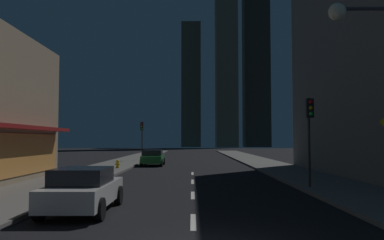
{
  "coord_description": "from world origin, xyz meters",
  "views": [
    {
      "loc": [
        -0.03,
        -7.83,
        2.36
      ],
      "look_at": [
        0.0,
        20.56,
        3.85
      ],
      "focal_mm": 35.45,
      "sensor_mm": 36.0,
      "label": 1
    }
  ],
  "objects_px": {
    "street_lamp_right": "(362,55)",
    "traffic_light_near_right": "(309,122)",
    "car_parked_far": "(153,158)",
    "car_parked_near": "(83,189)",
    "fire_hydrant_far_left": "(117,164)",
    "traffic_light_far_left": "(142,132)"
  },
  "relations": [
    {
      "from": "street_lamp_right",
      "to": "traffic_light_near_right",
      "type": "bearing_deg",
      "value": 88.83
    },
    {
      "from": "car_parked_far",
      "to": "street_lamp_right",
      "type": "height_order",
      "value": "street_lamp_right"
    },
    {
      "from": "car_parked_near",
      "to": "street_lamp_right",
      "type": "xyz_separation_m",
      "value": [
        8.98,
        -0.61,
        4.33
      ]
    },
    {
      "from": "fire_hydrant_far_left",
      "to": "street_lamp_right",
      "type": "height_order",
      "value": "street_lamp_right"
    },
    {
      "from": "car_parked_far",
      "to": "car_parked_near",
      "type": "bearing_deg",
      "value": -90.0
    },
    {
      "from": "car_parked_near",
      "to": "fire_hydrant_far_left",
      "type": "xyz_separation_m",
      "value": [
        -2.3,
        17.43,
        -0.29
      ]
    },
    {
      "from": "traffic_light_near_right",
      "to": "traffic_light_far_left",
      "type": "xyz_separation_m",
      "value": [
        -11.0,
        23.55,
        0.0
      ]
    },
    {
      "from": "traffic_light_near_right",
      "to": "street_lamp_right",
      "type": "relative_size",
      "value": 0.64
    },
    {
      "from": "car_parked_near",
      "to": "car_parked_far",
      "type": "distance_m",
      "value": 22.21
    },
    {
      "from": "car_parked_far",
      "to": "traffic_light_far_left",
      "type": "distance_m",
      "value": 7.31
    },
    {
      "from": "car_parked_far",
      "to": "fire_hydrant_far_left",
      "type": "height_order",
      "value": "car_parked_far"
    },
    {
      "from": "car_parked_near",
      "to": "car_parked_far",
      "type": "relative_size",
      "value": 1.0
    },
    {
      "from": "street_lamp_right",
      "to": "traffic_light_far_left",
      "type": "bearing_deg",
      "value": 110.28
    },
    {
      "from": "car_parked_far",
      "to": "traffic_light_far_left",
      "type": "height_order",
      "value": "traffic_light_far_left"
    },
    {
      "from": "car_parked_far",
      "to": "traffic_light_near_right",
      "type": "distance_m",
      "value": 19.38
    },
    {
      "from": "car_parked_far",
      "to": "street_lamp_right",
      "type": "bearing_deg",
      "value": -68.52
    },
    {
      "from": "car_parked_near",
      "to": "car_parked_far",
      "type": "bearing_deg",
      "value": 90.0
    },
    {
      "from": "fire_hydrant_far_left",
      "to": "traffic_light_far_left",
      "type": "bearing_deg",
      "value": 87.99
    },
    {
      "from": "car_parked_far",
      "to": "fire_hydrant_far_left",
      "type": "xyz_separation_m",
      "value": [
        -2.3,
        -4.78,
        -0.29
      ]
    },
    {
      "from": "car_parked_near",
      "to": "car_parked_far",
      "type": "height_order",
      "value": "same"
    },
    {
      "from": "car_parked_near",
      "to": "street_lamp_right",
      "type": "bearing_deg",
      "value": -3.9
    },
    {
      "from": "traffic_light_near_right",
      "to": "car_parked_far",
      "type": "bearing_deg",
      "value": 118.26
    }
  ]
}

